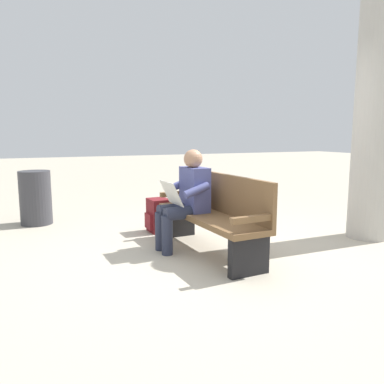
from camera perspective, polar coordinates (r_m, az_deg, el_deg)
name	(u,v)px	position (r m, az deg, el deg)	size (l,w,h in m)	color
ground_plane	(208,253)	(4.42, 2.45, -9.10)	(40.00, 40.00, 0.00)	#B7AD99
bench_near	(214,213)	(4.34, 3.31, -3.18)	(1.82, 0.56, 0.90)	brown
person_seated	(186,197)	(4.41, -0.90, -0.73)	(0.58, 0.59, 1.18)	#474C84
backpack	(158,215)	(5.31, -5.12, -3.54)	(0.32, 0.31, 0.47)	maroon
support_pillar	(375,114)	(5.40, 25.92, 10.50)	(0.52, 0.52, 3.20)	#B2AFA8
trash_bin	(36,198)	(6.17, -22.52, -0.80)	(0.46, 0.46, 0.81)	#38383D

